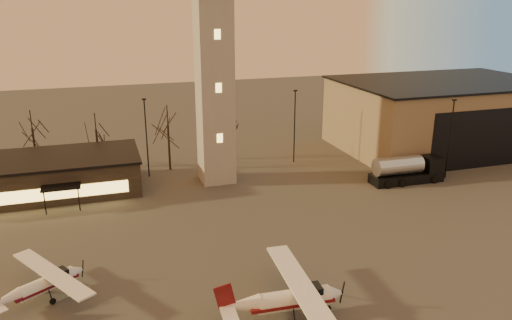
# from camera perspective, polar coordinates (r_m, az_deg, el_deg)

# --- Properties ---
(ground) EXTENTS (220.00, 220.00, 0.00)m
(ground) POSITION_cam_1_polar(r_m,az_deg,el_deg) (37.61, 6.78, -17.40)
(ground) COLOR #3D3B38
(ground) RESTS_ON ground
(control_tower) EXTENTS (6.80, 6.80, 32.60)m
(control_tower) POSITION_cam_1_polar(r_m,az_deg,el_deg) (59.51, -4.86, 12.64)
(control_tower) COLOR #9D9995
(control_tower) RESTS_ON ground
(hangar) EXTENTS (30.60, 20.60, 10.30)m
(hangar) POSITION_cam_1_polar(r_m,az_deg,el_deg) (80.72, 20.49, 4.90)
(hangar) COLOR #8A755A
(hangar) RESTS_ON ground
(terminal) EXTENTS (25.40, 12.20, 4.30)m
(terminal) POSITION_cam_1_polar(r_m,az_deg,el_deg) (63.41, -24.68, -1.76)
(terminal) COLOR black
(terminal) RESTS_ON ground
(light_poles) EXTENTS (58.50, 12.25, 10.14)m
(light_poles) POSITION_cam_1_polar(r_m,az_deg,el_deg) (62.49, -4.36, 2.71)
(light_poles) COLOR black
(light_poles) RESTS_ON ground
(tree_row) EXTENTS (37.20, 9.20, 8.80)m
(tree_row) POSITION_cam_1_polar(r_m,az_deg,el_deg) (68.72, -17.62, 3.76)
(tree_row) COLOR black
(tree_row) RESTS_ON ground
(cessna_front) EXTENTS (9.91, 12.52, 3.45)m
(cessna_front) POSITION_cam_1_polar(r_m,az_deg,el_deg) (36.89, 4.58, -15.88)
(cessna_front) COLOR white
(cessna_front) RESTS_ON ground
(cessna_rear) EXTENTS (8.07, 9.29, 2.78)m
(cessna_rear) POSITION_cam_1_polar(r_m,az_deg,el_deg) (42.10, -22.58, -13.09)
(cessna_rear) COLOR white
(cessna_rear) RESTS_ON ground
(fuel_truck) EXTENTS (9.26, 3.21, 3.41)m
(fuel_truck) POSITION_cam_1_polar(r_m,az_deg,el_deg) (64.51, 16.81, -1.30)
(fuel_truck) COLOR black
(fuel_truck) RESTS_ON ground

